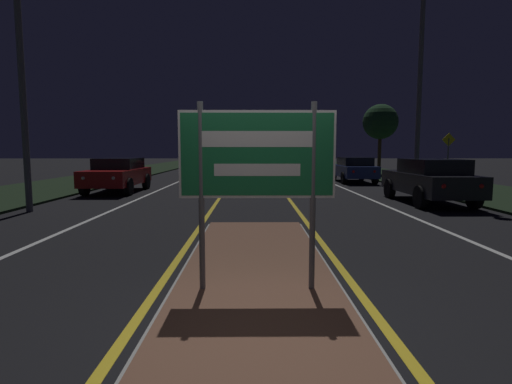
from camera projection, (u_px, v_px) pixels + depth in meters
The scene contains 18 objects.
ground_plane at pixel (258, 330), 3.95m from camera, with size 160.00×160.00×0.00m, color black.
median_island at pixel (257, 293), 4.87m from camera, with size 2.17×9.01×0.10m.
verge_left at pixel (94, 179), 23.74m from camera, with size 5.00×100.00×0.08m.
verge_right at pixel (411, 179), 23.92m from camera, with size 5.00×100.00×0.08m.
centre_line_yellow_left at pixel (235, 175), 28.80m from camera, with size 0.12×70.00×0.01m.
centre_line_yellow_right at pixel (271, 175), 28.82m from camera, with size 0.12×70.00×0.01m.
lane_line_white_left at pixel (195, 175), 28.77m from camera, with size 0.12×70.00×0.01m.
lane_line_white_right at pixel (311, 175), 28.85m from camera, with size 0.12×70.00×0.01m.
edge_line_white_left at pixel (153, 175), 28.74m from camera, with size 0.10×70.00×0.01m.
edge_line_white_right at pixel (352, 174), 28.87m from camera, with size 0.10×70.00×0.01m.
highway_sign at pixel (257, 162), 4.70m from camera, with size 1.84×0.07×2.24m.
streetlight_right_near at pixel (421, 43), 15.30m from camera, with size 0.45×0.45×9.84m.
car_receding_0 at pixel (429, 180), 13.28m from camera, with size 1.86×4.44×1.48m.
car_receding_1 at pixel (354, 169), 21.94m from camera, with size 1.84×4.27×1.38m.
car_approaching_0 at pixel (118, 174), 16.83m from camera, with size 1.93×4.27×1.43m.
car_approaching_1 at pixel (220, 164), 29.55m from camera, with size 1.85×4.58×1.44m.
warning_sign at pixel (448, 155), 17.96m from camera, with size 0.60×0.06×2.45m.
roadside_palm_right at pixel (380, 122), 27.67m from camera, with size 2.41×2.41×4.85m.
Camera 1 is at (-0.06, -3.78, 1.78)m, focal length 28.00 mm.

